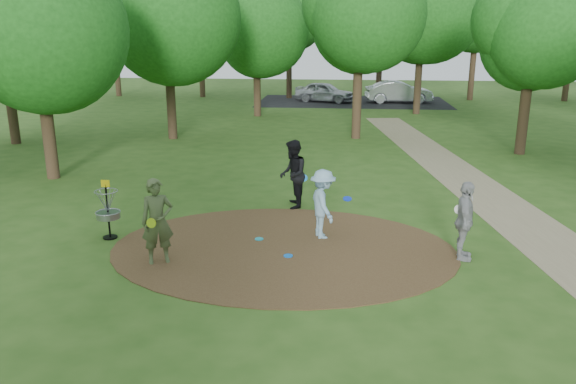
# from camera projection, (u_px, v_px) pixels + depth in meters

# --- Properties ---
(ground) EXTENTS (100.00, 100.00, 0.00)m
(ground) POSITION_uv_depth(u_px,v_px,m) (283.00, 249.00, 13.68)
(ground) COLOR #2D5119
(ground) RESTS_ON ground
(dirt_clearing) EXTENTS (8.40, 8.40, 0.02)m
(dirt_clearing) POSITION_uv_depth(u_px,v_px,m) (283.00, 248.00, 13.68)
(dirt_clearing) COLOR #47301C
(dirt_clearing) RESTS_ON ground
(footpath) EXTENTS (7.55, 39.89, 0.01)m
(footpath) POSITION_uv_depth(u_px,v_px,m) (533.00, 230.00, 14.97)
(footpath) COLOR #8C7A5B
(footpath) RESTS_ON ground
(parking_lot) EXTENTS (14.00, 8.00, 0.01)m
(parking_lot) POSITION_uv_depth(u_px,v_px,m) (353.00, 102.00, 42.18)
(parking_lot) COLOR black
(parking_lot) RESTS_ON ground
(player_observer_with_disc) EXTENTS (0.86, 0.74, 1.98)m
(player_observer_with_disc) POSITION_uv_depth(u_px,v_px,m) (157.00, 222.00, 12.60)
(player_observer_with_disc) COLOR #4E5C35
(player_observer_with_disc) RESTS_ON ground
(player_throwing_with_disc) EXTENTS (1.24, 1.32, 1.79)m
(player_throwing_with_disc) POSITION_uv_depth(u_px,v_px,m) (323.00, 204.00, 14.20)
(player_throwing_with_disc) COLOR #85AEC6
(player_throwing_with_disc) RESTS_ON ground
(player_walking_with_disc) EXTENTS (0.86, 1.05, 2.05)m
(player_walking_with_disc) POSITION_uv_depth(u_px,v_px,m) (293.00, 174.00, 16.63)
(player_walking_with_disc) COLOR black
(player_walking_with_disc) RESTS_ON ground
(player_waiting_with_disc) EXTENTS (0.63, 1.15, 1.86)m
(player_waiting_with_disc) POSITION_uv_depth(u_px,v_px,m) (465.00, 221.00, 12.83)
(player_waiting_with_disc) COLOR #949597
(player_waiting_with_disc) RESTS_ON ground
(disc_ground_cyan) EXTENTS (0.22, 0.22, 0.02)m
(disc_ground_cyan) POSITION_uv_depth(u_px,v_px,m) (259.00, 239.00, 14.25)
(disc_ground_cyan) COLOR #17A2B8
(disc_ground_cyan) RESTS_ON dirt_clearing
(disc_ground_blue) EXTENTS (0.22, 0.22, 0.02)m
(disc_ground_blue) POSITION_uv_depth(u_px,v_px,m) (288.00, 256.00, 13.18)
(disc_ground_blue) COLOR blue
(disc_ground_blue) RESTS_ON dirt_clearing
(car_left) EXTENTS (4.69, 3.00, 1.49)m
(car_left) POSITION_uv_depth(u_px,v_px,m) (324.00, 92.00, 41.80)
(car_left) COLOR #B5B8BD
(car_left) RESTS_ON ground
(car_right) EXTENTS (4.97, 2.12, 1.60)m
(car_right) POSITION_uv_depth(u_px,v_px,m) (399.00, 92.00, 41.25)
(car_right) COLOR #A2A7AA
(car_right) RESTS_ON ground
(disc_golf_basket) EXTENTS (0.63, 0.63, 1.54)m
(disc_golf_basket) POSITION_uv_depth(u_px,v_px,m) (107.00, 205.00, 14.16)
(disc_golf_basket) COLOR black
(disc_golf_basket) RESTS_ON ground
(tree_ring) EXTENTS (36.57, 45.84, 9.42)m
(tree_ring) POSITION_uv_depth(u_px,v_px,m) (329.00, 27.00, 20.98)
(tree_ring) COLOR #332316
(tree_ring) RESTS_ON ground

